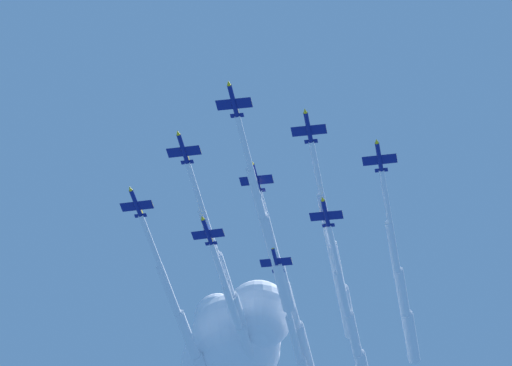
{
  "coord_description": "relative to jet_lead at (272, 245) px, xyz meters",
  "views": [
    {
      "loc": [
        -101.93,
        76.74,
        39.01
      ],
      "look_at": [
        0.0,
        0.0,
        206.96
      ],
      "focal_mm": 60.1,
      "sensor_mm": 36.0,
      "label": 1
    }
  ],
  "objects": [
    {
      "name": "jet_lead",
      "position": [
        0.0,
        0.0,
        0.0
      ],
      "size": [
        50.38,
        57.5,
        3.96
      ],
      "color": "navy"
    },
    {
      "name": "jet_port_inner",
      "position": [
        -1.57,
        -21.35,
        2.27
      ],
      "size": [
        53.4,
        60.51,
        3.91
      ],
      "color": "navy"
    },
    {
      "name": "jet_starboard_inner",
      "position": [
        19.5,
        0.7,
        2.7
      ],
      "size": [
        50.06,
        57.59,
        3.9
      ],
      "color": "navy"
    },
    {
      "name": "jet_port_mid",
      "position": [
        17.6,
        -20.94,
        2.8
      ],
      "size": [
        52.61,
        61.12,
        3.92
      ],
      "color": "navy"
    },
    {
      "name": "jet_starboard_mid",
      "position": [
        -4.69,
        -42.55,
        2.58
      ],
      "size": [
        54.0,
        63.35,
        3.91
      ],
      "color": "navy"
    },
    {
      "name": "jet_port_outer",
      "position": [
        43.35,
        -3.92,
        0.65
      ],
      "size": [
        56.43,
        65.88,
        3.86
      ],
      "color": "navy"
    },
    {
      "name": "jet_starboard_outer",
      "position": [
        13.58,
        -40.31,
        -0.4
      ],
      "size": [
        51.88,
        61.15,
        3.95
      ],
      "color": "navy"
    },
    {
      "name": "jet_trail_port",
      "position": [
        35.87,
        -19.39,
        -0.0
      ],
      "size": [
        50.35,
        59.92,
        3.85
      ],
      "color": "navy"
    },
    {
      "name": "cloud_puff",
      "position": [
        44.46,
        -21.11,
        12.07
      ],
      "size": [
        46.94,
        30.95,
        29.28
      ],
      "color": "white"
    }
  ]
}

